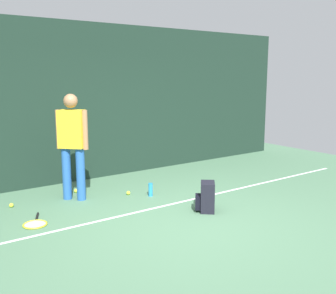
{
  "coord_description": "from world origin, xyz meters",
  "views": [
    {
      "loc": [
        -3.2,
        -4.03,
        1.99
      ],
      "look_at": [
        0.0,
        0.4,
        1.0
      ],
      "focal_mm": 42.77,
      "sensor_mm": 36.0,
      "label": 1
    }
  ],
  "objects_px": {
    "tennis_player": "(72,140)",
    "tennis_ball_by_fence": "(11,205)",
    "tennis_racket": "(35,224)",
    "backpack": "(206,197)",
    "water_bottle": "(151,190)",
    "tennis_ball_mid_court": "(76,191)",
    "tennis_ball_near_player": "(128,193)"
  },
  "relations": [
    {
      "from": "tennis_player",
      "to": "tennis_ball_by_fence",
      "type": "distance_m",
      "value": 1.34
    },
    {
      "from": "tennis_racket",
      "to": "tennis_ball_by_fence",
      "type": "bearing_deg",
      "value": -153.01
    },
    {
      "from": "tennis_ball_mid_court",
      "to": "water_bottle",
      "type": "relative_size",
      "value": 0.3
    },
    {
      "from": "water_bottle",
      "to": "backpack",
      "type": "bearing_deg",
      "value": -76.77
    },
    {
      "from": "tennis_ball_near_player",
      "to": "tennis_racket",
      "type": "bearing_deg",
      "value": -165.54
    },
    {
      "from": "tennis_player",
      "to": "backpack",
      "type": "height_order",
      "value": "tennis_player"
    },
    {
      "from": "tennis_player",
      "to": "water_bottle",
      "type": "height_order",
      "value": "tennis_player"
    },
    {
      "from": "tennis_ball_near_player",
      "to": "tennis_ball_by_fence",
      "type": "distance_m",
      "value": 1.84
    },
    {
      "from": "backpack",
      "to": "water_bottle",
      "type": "height_order",
      "value": "backpack"
    },
    {
      "from": "tennis_racket",
      "to": "water_bottle",
      "type": "bearing_deg",
      "value": 117.57
    },
    {
      "from": "tennis_player",
      "to": "tennis_racket",
      "type": "height_order",
      "value": "tennis_player"
    },
    {
      "from": "backpack",
      "to": "tennis_ball_mid_court",
      "type": "xyz_separation_m",
      "value": [
        -1.19,
        2.02,
        -0.18
      ]
    },
    {
      "from": "tennis_player",
      "to": "tennis_racket",
      "type": "distance_m",
      "value": 1.49
    },
    {
      "from": "tennis_racket",
      "to": "tennis_ball_near_player",
      "type": "relative_size",
      "value": 9.59
    },
    {
      "from": "tennis_racket",
      "to": "tennis_player",
      "type": "bearing_deg",
      "value": 153.07
    },
    {
      "from": "tennis_player",
      "to": "tennis_ball_by_fence",
      "type": "xyz_separation_m",
      "value": [
        -0.94,
        0.18,
        -0.93
      ]
    },
    {
      "from": "tennis_player",
      "to": "tennis_ball_by_fence",
      "type": "bearing_deg",
      "value": 35.88
    },
    {
      "from": "backpack",
      "to": "tennis_ball_near_player",
      "type": "xyz_separation_m",
      "value": [
        -0.52,
        1.38,
        -0.18
      ]
    },
    {
      "from": "backpack",
      "to": "tennis_ball_mid_court",
      "type": "bearing_deg",
      "value": -109.21
    },
    {
      "from": "backpack",
      "to": "tennis_ball_near_player",
      "type": "distance_m",
      "value": 1.49
    },
    {
      "from": "tennis_ball_by_fence",
      "to": "tennis_ball_mid_court",
      "type": "distance_m",
      "value": 1.12
    },
    {
      "from": "tennis_player",
      "to": "tennis_ball_mid_court",
      "type": "relative_size",
      "value": 25.76
    },
    {
      "from": "tennis_ball_mid_court",
      "to": "tennis_ball_near_player",
      "type": "bearing_deg",
      "value": -43.74
    },
    {
      "from": "tennis_player",
      "to": "backpack",
      "type": "xyz_separation_m",
      "value": [
        1.35,
        -1.68,
        -0.76
      ]
    },
    {
      "from": "tennis_racket",
      "to": "tennis_ball_mid_court",
      "type": "bearing_deg",
      "value": 158.79
    },
    {
      "from": "tennis_racket",
      "to": "tennis_ball_near_player",
      "type": "xyz_separation_m",
      "value": [
        1.7,
        0.44,
        0.02
      ]
    },
    {
      "from": "tennis_ball_by_fence",
      "to": "tennis_ball_mid_court",
      "type": "bearing_deg",
      "value": 7.74
    },
    {
      "from": "tennis_racket",
      "to": "tennis_ball_by_fence",
      "type": "distance_m",
      "value": 0.93
    },
    {
      "from": "tennis_ball_by_fence",
      "to": "water_bottle",
      "type": "xyz_separation_m",
      "value": [
        2.04,
        -0.76,
        0.08
      ]
    },
    {
      "from": "tennis_player",
      "to": "tennis_ball_near_player",
      "type": "distance_m",
      "value": 1.28
    },
    {
      "from": "tennis_ball_by_fence",
      "to": "water_bottle",
      "type": "distance_m",
      "value": 2.18
    },
    {
      "from": "tennis_player",
      "to": "backpack",
      "type": "bearing_deg",
      "value": 175.55
    }
  ]
}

